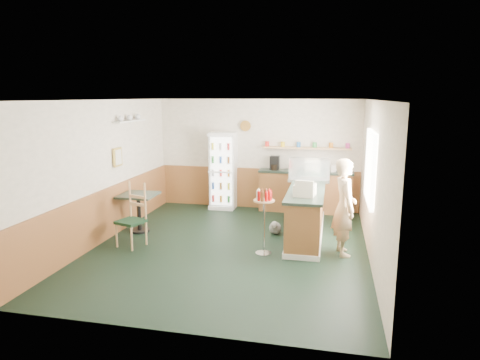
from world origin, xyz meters
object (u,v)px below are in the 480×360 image
(cafe_table, at_px, (139,205))
(drinks_fridge, at_px, (223,171))
(display_case, at_px, (309,170))
(cafe_chair, at_px, (133,213))
(cash_register, at_px, (305,190))
(shopkeeper, at_px, (344,207))
(condiment_stand, at_px, (264,211))

(cafe_table, bearing_deg, drinks_fridge, 61.20)
(display_case, height_order, cafe_chair, display_case)
(cafe_table, bearing_deg, cash_register, -5.82)
(display_case, xyz_separation_m, cafe_chair, (-3.16, -1.79, -0.63))
(display_case, distance_m, cafe_table, 3.62)
(shopkeeper, bearing_deg, condiment_stand, 87.91)
(cash_register, distance_m, shopkeeper, 0.75)
(drinks_fridge, relative_size, cafe_table, 2.39)
(shopkeeper, bearing_deg, cash_register, 68.13)
(display_case, height_order, cafe_table, display_case)
(drinks_fridge, distance_m, cafe_table, 2.56)
(drinks_fridge, relative_size, condiment_stand, 1.65)
(condiment_stand, height_order, cafe_table, condiment_stand)
(display_case, height_order, condiment_stand, display_case)
(drinks_fridge, bearing_deg, shopkeeper, -42.79)
(shopkeeper, bearing_deg, display_case, 11.49)
(drinks_fridge, distance_m, display_case, 2.50)
(condiment_stand, bearing_deg, cash_register, 29.80)
(cash_register, bearing_deg, condiment_stand, -143.65)
(display_case, height_order, cash_register, display_case)
(display_case, bearing_deg, shopkeeper, -64.53)
(shopkeeper, relative_size, cafe_chair, 1.44)
(display_case, xyz_separation_m, cash_register, (0.00, -1.37, -0.13))
(shopkeeper, xyz_separation_m, condiment_stand, (-1.38, -0.29, -0.06))
(cafe_table, distance_m, cafe_chair, 0.80)
(condiment_stand, bearing_deg, cafe_table, 164.94)
(drinks_fridge, relative_size, cash_register, 5.01)
(drinks_fridge, relative_size, cafe_chair, 1.59)
(display_case, distance_m, cafe_chair, 3.68)
(drinks_fridge, relative_size, display_case, 2.24)
(shopkeeper, bearing_deg, cafe_chair, 80.73)
(drinks_fridge, height_order, cafe_table, drinks_fridge)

